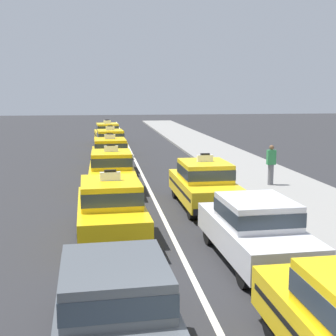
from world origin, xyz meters
TOP-DOWN VIEW (x-y plane):
  - lane_stripe_left_right at (0.00, 20.00)m, footprint 0.14×80.00m
  - sidewalk_curb at (5.60, 15.00)m, footprint 4.00×90.00m
  - sedan_left_nearest at (-1.78, 2.85)m, footprint 1.93×4.37m
  - taxi_left_second at (-1.73, 8.86)m, footprint 1.97×4.62m
  - taxi_left_third at (-1.58, 15.13)m, footprint 1.83×4.56m
  - taxi_left_fourth at (-1.54, 20.32)m, footprint 1.95×4.61m
  - taxi_left_fifth at (-1.43, 26.00)m, footprint 2.06×4.65m
  - taxi_left_sixth at (-1.54, 32.42)m, footprint 2.10×4.67m
  - sedan_right_second at (1.67, 6.47)m, footprint 1.89×4.35m
  - taxi_right_third at (1.62, 11.87)m, footprint 1.87×4.58m
  - pedestrian_mid_block at (5.17, 14.69)m, footprint 0.36×0.24m

SIDE VIEW (x-z plane):
  - lane_stripe_left_right at x=0.00m, z-range 0.00..0.01m
  - sidewalk_curb at x=5.60m, z-range 0.00..0.15m
  - sedan_left_nearest at x=-1.78m, z-range 0.06..1.64m
  - sedan_right_second at x=1.67m, z-range 0.06..1.64m
  - taxi_left_second at x=-1.73m, z-range -0.10..1.86m
  - taxi_left_third at x=-1.58m, z-range -0.10..1.86m
  - taxi_left_fourth at x=-1.54m, z-range -0.10..1.86m
  - taxi_left_fifth at x=-1.43m, z-range -0.10..1.86m
  - taxi_left_sixth at x=-1.54m, z-range -0.10..1.86m
  - taxi_right_third at x=1.62m, z-range -0.10..1.86m
  - pedestrian_mid_block at x=5.17m, z-range 0.16..1.87m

